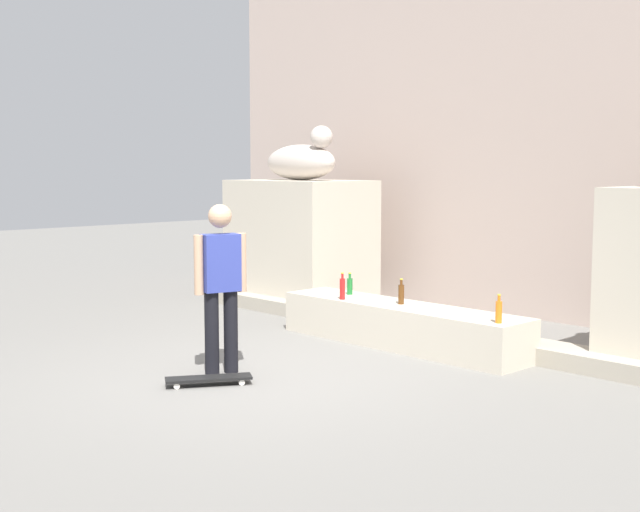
{
  "coord_description": "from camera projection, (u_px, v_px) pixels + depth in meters",
  "views": [
    {
      "loc": [
        6.25,
        -5.1,
        2.04
      ],
      "look_at": [
        -0.15,
        0.95,
        1.1
      ],
      "focal_mm": 47.54,
      "sensor_mm": 36.0,
      "label": 1
    }
  ],
  "objects": [
    {
      "name": "facade_wall",
      "position": [
        546.0,
        62.0,
        11.23
      ],
      "size": [
        11.78,
        0.6,
        6.83
      ],
      "primitive_type": "cube",
      "color": "#C0AA9D",
      "rests_on": "ground_plane"
    },
    {
      "name": "bottle_orange",
      "position": [
        499.0,
        311.0,
        8.44
      ],
      "size": [
        0.07,
        0.07,
        0.29
      ],
      "color": "orange",
      "rests_on": "ledge_block"
    },
    {
      "name": "pedestal_left",
      "position": [
        300.0,
        242.0,
        12.56
      ],
      "size": [
        1.99,
        1.36,
        1.83
      ],
      "primitive_type": "cube",
      "color": "beige",
      "rests_on": "ground_plane"
    },
    {
      "name": "bottle_brown",
      "position": [
        401.0,
        294.0,
        9.59
      ],
      "size": [
        0.07,
        0.07,
        0.29
      ],
      "color": "#593314",
      "rests_on": "ledge_block"
    },
    {
      "name": "bottle_red",
      "position": [
        342.0,
        288.0,
        9.93
      ],
      "size": [
        0.06,
        0.06,
        0.32
      ],
      "color": "red",
      "rests_on": "ledge_block"
    },
    {
      "name": "ledge_block",
      "position": [
        401.0,
        325.0,
        9.61
      ],
      "size": [
        3.2,
        0.68,
        0.48
      ],
      "primitive_type": "cube",
      "color": "beige",
      "rests_on": "ground_plane"
    },
    {
      "name": "skateboard",
      "position": [
        209.0,
        379.0,
        7.89
      ],
      "size": [
        0.58,
        0.79,
        0.08
      ],
      "rotation": [
        0.0,
        0.0,
        1.04
      ],
      "color": "black",
      "rests_on": "ground_plane"
    },
    {
      "name": "statue_reclining_left",
      "position": [
        302.0,
        161.0,
        12.4
      ],
      "size": [
        1.67,
        0.8,
        0.78
      ],
      "rotation": [
        0.0,
        0.0,
        -0.15
      ],
      "color": "beige",
      "rests_on": "pedestal_left"
    },
    {
      "name": "skater",
      "position": [
        221.0,
        281.0,
        8.26
      ],
      "size": [
        0.29,
        0.52,
        1.67
      ],
      "rotation": [
        0.0,
        0.0,
        1.31
      ],
      "color": "black",
      "rests_on": "ground_plane"
    },
    {
      "name": "ground_plane",
      "position": [
        259.0,
        377.0,
        8.21
      ],
      "size": [
        40.0,
        40.0,
        0.0
      ],
      "primitive_type": "plane",
      "color": "slate"
    },
    {
      "name": "bottle_green",
      "position": [
        350.0,
        286.0,
        10.32
      ],
      "size": [
        0.07,
        0.07,
        0.27
      ],
      "color": "#1E722D",
      "rests_on": "ledge_block"
    },
    {
      "name": "stair_step",
      "position": [
        429.0,
        332.0,
        9.97
      ],
      "size": [
        8.07,
        0.5,
        0.19
      ],
      "primitive_type": "cube",
      "color": "#A9A08F",
      "rests_on": "ground_plane"
    }
  ]
}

